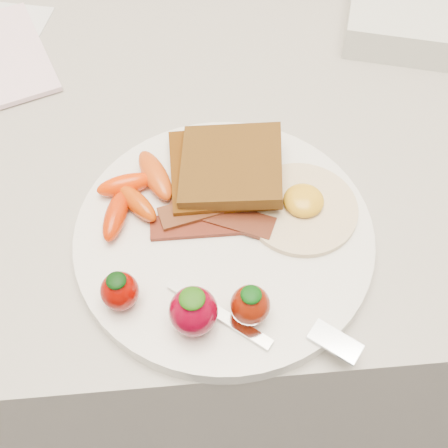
{
  "coord_description": "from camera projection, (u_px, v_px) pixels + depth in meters",
  "views": [
    {
      "loc": [
        -0.03,
        1.25,
        1.34
      ],
      "look_at": [
        -0.0,
        1.53,
        0.93
      ],
      "focal_mm": 45.0,
      "sensor_mm": 36.0,
      "label": 1
    }
  ],
  "objects": [
    {
      "name": "counter",
      "position": [
        217.0,
        298.0,
        0.99
      ],
      "size": [
        2.0,
        0.6,
        0.9
      ],
      "primitive_type": "cube",
      "color": "gray",
      "rests_on": "ground"
    },
    {
      "name": "plate",
      "position": [
        224.0,
        236.0,
        0.51
      ],
      "size": [
        0.27,
        0.27,
        0.02
      ],
      "primitive_type": "cylinder",
      "color": "white",
      "rests_on": "counter"
    },
    {
      "name": "toast_lower",
      "position": [
        223.0,
        171.0,
        0.53
      ],
      "size": [
        0.1,
        0.1,
        0.01
      ],
      "primitive_type": "cube",
      "rotation": [
        0.0,
        0.0,
        0.01
      ],
      "color": "black",
      "rests_on": "plate"
    },
    {
      "name": "toast_upper",
      "position": [
        231.0,
        166.0,
        0.52
      ],
      "size": [
        0.1,
        0.1,
        0.02
      ],
      "primitive_type": "cube",
      "rotation": [
        0.0,
        -0.1,
        -0.12
      ],
      "color": "#45280C",
      "rests_on": "toast_lower"
    },
    {
      "name": "fried_egg",
      "position": [
        302.0,
        206.0,
        0.51
      ],
      "size": [
        0.12,
        0.12,
        0.02
      ],
      "color": "white",
      "rests_on": "plate"
    },
    {
      "name": "bacon_strips",
      "position": [
        213.0,
        215.0,
        0.51
      ],
      "size": [
        0.11,
        0.06,
        0.01
      ],
      "color": "#4D0D0F",
      "rests_on": "plate"
    },
    {
      "name": "baby_carrots",
      "position": [
        136.0,
        192.0,
        0.52
      ],
      "size": [
        0.08,
        0.11,
        0.02
      ],
      "color": "#DD3100",
      "rests_on": "plate"
    },
    {
      "name": "strawberries",
      "position": [
        190.0,
        304.0,
        0.44
      ],
      "size": [
        0.13,
        0.06,
        0.05
      ],
      "color": "#770500",
      "rests_on": "plate"
    },
    {
      "name": "fork",
      "position": [
        271.0,
        326.0,
        0.45
      ],
      "size": [
        0.15,
        0.09,
        0.0
      ],
      "color": "white",
      "rests_on": "plate"
    }
  ]
}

